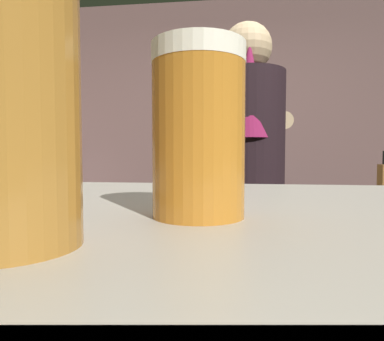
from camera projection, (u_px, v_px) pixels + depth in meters
name	position (u px, v px, depth m)	size (l,w,h in m)	color
wall_back	(227.00, 134.00, 3.51)	(5.20, 0.10, 2.70)	brown
prep_counter	(281.00, 273.00, 1.98)	(2.10, 0.60, 0.88)	brown
back_shelf	(231.00, 215.00, 3.27)	(0.84, 0.36, 1.10)	#333C3F
mini_fridge	(24.00, 206.00, 3.35)	(0.69, 0.58, 1.25)	white
bartender	(246.00, 186.00, 1.52)	(0.44, 0.52, 1.73)	#2E2B34
mixing_bowl	(219.00, 193.00, 2.02)	(0.19, 0.19, 0.05)	silver
chefs_knife	(293.00, 199.00, 1.90)	(0.24, 0.03, 0.01)	silver
pint_glass_near	(198.00, 132.00, 0.27)	(0.07, 0.07, 0.14)	#C27524
pint_glass_far	(9.00, 107.00, 0.18)	(0.07, 0.07, 0.15)	#A9702B
bottle_olive_oil	(199.00, 148.00, 3.21)	(0.06, 0.06, 0.26)	red
bottle_hot_sauce	(239.00, 150.00, 3.16)	(0.07, 0.07, 0.22)	#488338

